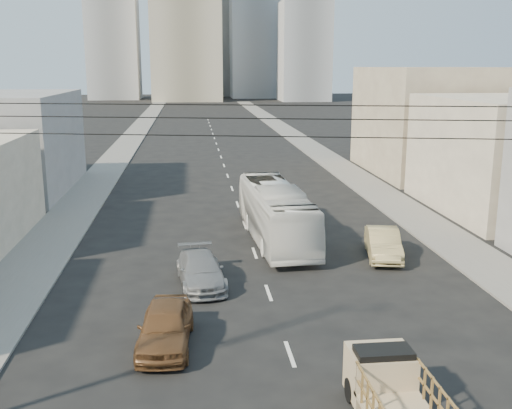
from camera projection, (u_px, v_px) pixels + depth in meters
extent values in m
cube|color=slate|center=(128.00, 142.00, 80.38)|extent=(3.50, 180.00, 0.12)
cube|color=slate|center=(300.00, 140.00, 82.86)|extent=(3.50, 180.00, 0.12)
cube|color=silver|center=(290.00, 354.00, 21.61)|extent=(0.15, 2.00, 0.01)
cube|color=silver|center=(269.00, 293.00, 27.42)|extent=(0.15, 2.00, 0.01)
cube|color=silver|center=(255.00, 253.00, 33.22)|extent=(0.15, 2.00, 0.01)
cube|color=silver|center=(245.00, 225.00, 39.03)|extent=(0.15, 2.00, 0.01)
cube|color=silver|center=(238.00, 204.00, 44.84)|extent=(0.15, 2.00, 0.01)
cube|color=silver|center=(232.00, 188.00, 50.65)|extent=(0.15, 2.00, 0.01)
cube|color=silver|center=(228.00, 176.00, 56.46)|extent=(0.15, 2.00, 0.01)
cube|color=silver|center=(224.00, 165.00, 62.27)|extent=(0.15, 2.00, 0.01)
cube|color=silver|center=(221.00, 157.00, 68.08)|extent=(0.15, 2.00, 0.01)
cube|color=silver|center=(218.00, 150.00, 73.89)|extent=(0.15, 2.00, 0.01)
cube|color=silver|center=(216.00, 144.00, 79.70)|extent=(0.15, 2.00, 0.01)
cube|color=silver|center=(214.00, 138.00, 85.50)|extent=(0.15, 2.00, 0.01)
cube|color=silver|center=(213.00, 134.00, 91.31)|extent=(0.15, 2.00, 0.01)
cube|color=silver|center=(211.00, 130.00, 97.12)|extent=(0.15, 2.00, 0.01)
cube|color=silver|center=(210.00, 126.00, 102.93)|extent=(0.15, 2.00, 0.01)
cube|color=silver|center=(209.00, 123.00, 108.74)|extent=(0.15, 2.00, 0.01)
cube|color=silver|center=(208.00, 120.00, 114.55)|extent=(0.15, 2.00, 0.01)
cube|color=tan|center=(380.00, 374.00, 18.34)|extent=(1.90, 1.60, 1.50)
cube|color=black|center=(383.00, 360.00, 17.96)|extent=(1.70, 0.90, 0.70)
cylinder|color=black|center=(351.00, 390.00, 18.48)|extent=(0.25, 0.76, 0.76)
cylinder|color=black|center=(404.00, 387.00, 18.66)|extent=(0.25, 0.76, 0.76)
imported|color=silver|center=(276.00, 213.00, 35.41)|extent=(3.41, 12.05, 3.32)
imported|color=brown|center=(165.00, 326.00, 22.05)|extent=(2.19, 4.81, 1.60)
imported|color=tan|center=(383.00, 244.00, 32.32)|extent=(2.55, 4.95, 1.56)
imported|color=slate|center=(201.00, 270.00, 28.27)|extent=(2.53, 5.17, 1.45)
cylinder|color=black|center=(343.00, 106.00, 13.21)|extent=(23.01, 5.02, 0.02)
cylinder|color=black|center=(343.00, 119.00, 13.27)|extent=(23.01, 5.02, 0.02)
cylinder|color=black|center=(342.00, 137.00, 13.36)|extent=(23.01, 5.02, 0.02)
cube|color=gray|center=(435.00, 121.00, 57.44)|extent=(12.00, 16.00, 10.00)
cube|color=gray|center=(256.00, 34.00, 190.34)|extent=(16.00, 16.00, 40.00)
cube|color=gray|center=(113.00, 42.00, 181.52)|extent=(15.00, 15.00, 34.00)
cube|color=gray|center=(216.00, 30.00, 203.14)|extent=(18.00, 18.00, 44.00)
cube|color=gray|center=(304.00, 52.00, 173.61)|extent=(14.00, 14.00, 28.00)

